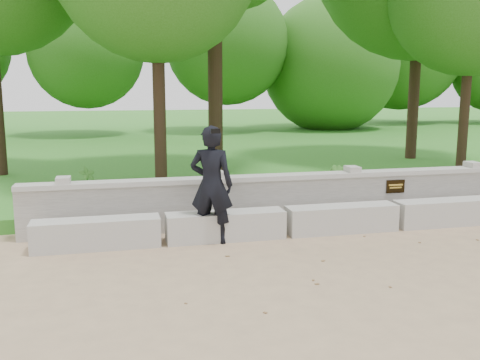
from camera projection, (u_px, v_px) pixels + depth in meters
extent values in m
plane|color=tan|center=(464.00, 262.00, 7.46)|extent=(80.00, 80.00, 0.00)
cube|color=#297424|center=(236.00, 147.00, 20.84)|extent=(40.00, 22.00, 0.25)
cube|color=beige|center=(97.00, 234.00, 8.09)|extent=(1.90, 0.45, 0.45)
cube|color=beige|center=(226.00, 226.00, 8.55)|extent=(1.90, 0.45, 0.45)
cube|color=beige|center=(342.00, 219.00, 9.01)|extent=(1.90, 0.45, 0.45)
cube|color=beige|center=(446.00, 212.00, 9.47)|extent=(1.90, 0.45, 0.45)
cube|color=#B6B3AC|center=(376.00, 197.00, 9.88)|extent=(12.50, 0.25, 0.82)
cube|color=beige|center=(377.00, 173.00, 9.80)|extent=(12.50, 0.35, 0.08)
cube|color=black|center=(395.00, 186.00, 9.77)|extent=(0.36, 0.02, 0.24)
imported|color=black|center=(212.00, 185.00, 8.28)|extent=(0.79, 0.66, 1.84)
cube|color=black|center=(216.00, 131.00, 7.77)|extent=(0.14, 0.07, 0.07)
cylinder|color=#382619|center=(159.00, 96.00, 11.42)|extent=(0.27, 0.27, 3.95)
cylinder|color=#382619|center=(215.00, 62.00, 13.63)|extent=(0.38, 0.38, 5.59)
cylinder|color=#382619|center=(465.00, 100.00, 13.71)|extent=(0.25, 0.25, 3.69)
cylinder|color=#382619|center=(415.00, 79.00, 16.08)|extent=(0.33, 0.33, 4.83)
imported|color=#3F7F2B|center=(88.00, 183.00, 10.35)|extent=(0.41, 0.38, 0.65)
imported|color=#3F7F2B|center=(338.00, 182.00, 10.41)|extent=(0.46, 0.46, 0.66)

